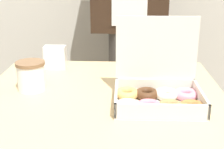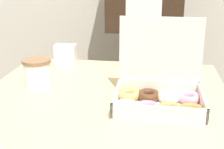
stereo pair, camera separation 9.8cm
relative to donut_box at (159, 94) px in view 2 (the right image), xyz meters
name	(u,v)px [view 2 (the right image)]	position (x,y,z in m)	size (l,w,h in m)	color
donut_box	(159,94)	(0.00, 0.00, 0.00)	(0.30, 0.23, 0.27)	silver
coffee_cup	(37,73)	(-0.45, 0.10, 0.01)	(0.11, 0.11, 0.11)	white
napkin_holder	(66,56)	(-0.41, 0.36, 0.01)	(0.09, 0.05, 0.10)	silver
person_customer	(144,26)	(-0.09, 0.75, 0.08)	(0.40, 0.22, 1.61)	#4C4742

